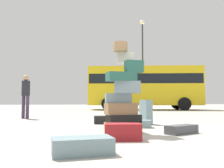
% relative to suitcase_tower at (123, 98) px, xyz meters
% --- Properties ---
extents(ground_plane, '(80.00, 80.00, 0.00)m').
position_rel_suitcase_tower_xyz_m(ground_plane, '(-0.20, -0.58, -0.71)').
color(ground_plane, '#ADA89E').
extents(suitcase_tower, '(0.77, 0.62, 1.88)m').
position_rel_suitcase_tower_xyz_m(suitcase_tower, '(0.00, 0.00, 0.00)').
color(suitcase_tower, '#B28C33').
rests_on(suitcase_tower, ground).
extents(suitcase_slate_foreground_far, '(0.76, 0.48, 0.21)m').
position_rel_suitcase_tower_xyz_m(suitcase_slate_foreground_far, '(-0.96, -1.86, -0.60)').
color(suitcase_slate_foreground_far, gray).
rests_on(suitcase_slate_foreground_far, ground).
extents(suitcase_charcoal_upright_blue, '(0.76, 0.55, 0.17)m').
position_rel_suitcase_tower_xyz_m(suitcase_charcoal_upright_blue, '(1.11, -0.35, -0.62)').
color(suitcase_charcoal_upright_blue, '#4C4C51').
rests_on(suitcase_charcoal_upright_blue, ground).
extents(suitcase_black_behind_tower, '(0.66, 0.42, 0.22)m').
position_rel_suitcase_tower_xyz_m(suitcase_black_behind_tower, '(-0.03, 2.10, -0.60)').
color(suitcase_black_behind_tower, black).
rests_on(suitcase_black_behind_tower, ground).
extents(suitcase_slate_left_side, '(0.61, 0.45, 0.18)m').
position_rel_suitcase_tower_xyz_m(suitcase_slate_left_side, '(0.64, 0.90, -0.62)').
color(suitcase_slate_left_side, gray).
rests_on(suitcase_slate_left_side, ground).
extents(suitcase_maroon_foreground_near, '(0.64, 0.44, 0.28)m').
position_rel_suitcase_tower_xyz_m(suitcase_maroon_foreground_near, '(-0.22, -0.90, -0.57)').
color(suitcase_maroon_foreground_near, maroon).
rests_on(suitcase_maroon_foreground_near, ground).
extents(suitcase_slate_white_trunk, '(0.26, 0.46, 0.68)m').
position_rel_suitcase_tower_xyz_m(suitcase_slate_white_trunk, '(1.07, 1.72, -0.37)').
color(suitcase_slate_white_trunk, gray).
rests_on(suitcase_slate_white_trunk, ground).
extents(person_bearded_onlooker, '(0.30, 0.30, 1.62)m').
position_rel_suitcase_tower_xyz_m(person_bearded_onlooker, '(-2.61, 4.62, 0.26)').
color(person_bearded_onlooker, '#3F334C').
rests_on(person_bearded_onlooker, ground).
extents(parked_bus, '(8.55, 4.40, 3.15)m').
position_rel_suitcase_tower_xyz_m(parked_bus, '(4.67, 12.68, 1.13)').
color(parked_bus, yellow).
rests_on(parked_bus, ground).
extents(lamp_post, '(0.36, 0.36, 7.12)m').
position_rel_suitcase_tower_xyz_m(lamp_post, '(4.83, 13.47, 3.84)').
color(lamp_post, '#333338').
rests_on(lamp_post, ground).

